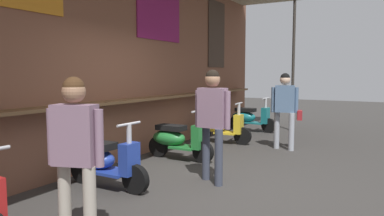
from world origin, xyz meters
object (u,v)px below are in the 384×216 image
Objects in this scene: scooter_green at (176,139)px; shopper_passing at (75,145)px; shopper_with_handbag at (285,104)px; shopper_browsing at (212,113)px; scooter_blue at (103,161)px; scooter_yellow at (219,126)px; scooter_teal at (249,117)px.

shopper_passing is at bearing -71.95° from scooter_green.
shopper_with_handbag is (1.90, -1.56, 0.60)m from scooter_green.
shopper_with_handbag is at bearing -4.66° from shopper_browsing.
shopper_browsing is at bearing 157.36° from shopper_passing.
scooter_blue is at bearing -162.86° from shopper_passing.
scooter_green is at bearing 178.74° from shopper_passing.
shopper_passing is (-5.39, 0.50, -0.01)m from shopper_with_handbag.
shopper_browsing reaches higher than scooter_blue.
scooter_teal is at bearing 85.84° from scooter_yellow.
scooter_yellow is at bearing -86.82° from scooter_teal.
scooter_green is 0.86× the size of shopper_with_handbag.
shopper_passing reaches higher than scooter_teal.
shopper_with_handbag reaches higher than scooter_blue.
scooter_green is at bearing 90.96° from scooter_blue.
scooter_yellow is 0.88× the size of shopper_passing.
scooter_yellow is 2.03m from scooter_teal.
shopper_browsing is at bearing 158.00° from shopper_with_handbag.
scooter_blue and scooter_yellow have the same top height.
scooter_teal is 0.86× the size of shopper_with_handbag.
scooter_green is at bearing -86.82° from scooter_teal.
scooter_green is 1.92m from scooter_yellow.
shopper_browsing is (0.97, -1.26, 0.65)m from scooter_blue.
shopper_passing is (-1.50, -1.06, 0.59)m from scooter_blue.
scooter_teal is (2.03, 0.00, 0.00)m from scooter_yellow.
shopper_browsing is at bearing -71.01° from scooter_yellow.
scooter_teal is at bearing 15.52° from shopper_browsing.
scooter_blue is at bearing -88.89° from scooter_green.
scooter_green is at bearing 52.26° from shopper_browsing.
shopper_browsing is (-1.02, -1.26, 0.65)m from scooter_green.
shopper_with_handbag is 0.97× the size of shopper_browsing.
shopper_with_handbag is 5.41m from shopper_passing.
scooter_green and scooter_teal have the same top height.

